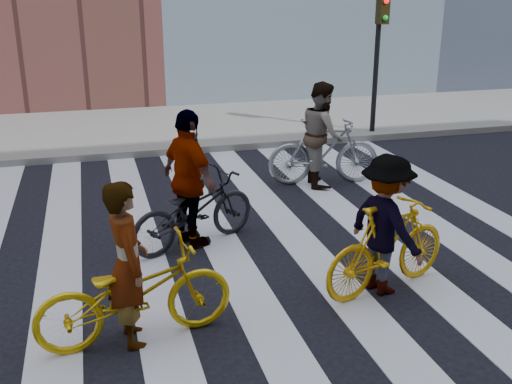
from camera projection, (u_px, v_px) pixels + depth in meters
name	position (u px, v px, depth m)	size (l,w,h in m)	color
ground	(260.00, 242.00, 8.60)	(100.00, 100.00, 0.00)	black
sidewalk_far	(180.00, 126.00, 15.41)	(100.00, 5.00, 0.15)	gray
zebra_crosswalk	(260.00, 241.00, 8.60)	(8.25, 10.00, 0.01)	silver
traffic_signal	(379.00, 42.00, 13.84)	(0.22, 0.42, 3.33)	black
bike_yellow_left	(135.00, 294.00, 6.05)	(0.70, 2.02, 1.06)	gold
bike_silver_mid	(324.00, 152.00, 10.96)	(0.58, 2.06, 1.24)	#94949C
bike_yellow_right	(388.00, 247.00, 7.08)	(0.53, 1.86, 1.12)	#EDAA0D
bike_dark_rear	(194.00, 210.00, 8.34)	(0.69, 1.99, 1.04)	black
rider_left	(128.00, 264.00, 5.93)	(0.63, 0.41, 1.73)	slate
rider_mid	(322.00, 134.00, 10.84)	(0.92, 0.72, 1.90)	slate
rider_right	(386.00, 225.00, 6.97)	(1.09, 0.63, 1.69)	slate
rider_rear	(189.00, 180.00, 8.18)	(1.14, 0.47, 1.95)	slate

